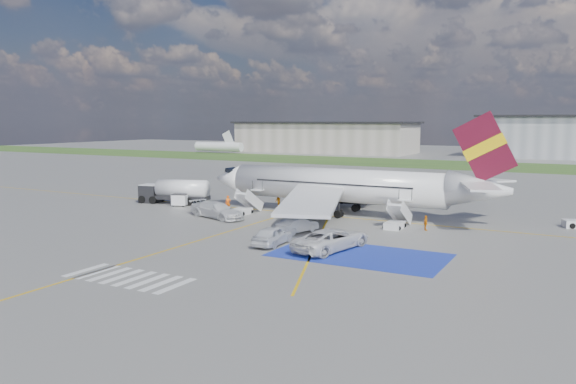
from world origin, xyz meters
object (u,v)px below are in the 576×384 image
gpu_cart (180,201)px  car_silver_b (298,225)px  airliner (348,186)px  car_silver_a (272,236)px  van_white_b (217,207)px  fuel_tanker (175,193)px  van_white_a (332,236)px

gpu_cart → car_silver_b: gpu_cart is taller
airliner → car_silver_b: 12.52m
car_silver_a → van_white_b: van_white_b is taller
gpu_cart → car_silver_a: bearing=-50.3°
fuel_tanker → gpu_cart: 2.53m
fuel_tanker → van_white_a: 32.56m
car_silver_b → van_white_b: (-11.98, 3.15, 0.42)m
gpu_cart → car_silver_b: size_ratio=0.46×
fuel_tanker → van_white_a: (29.20, -14.40, -0.14)m
airliner → van_white_a: 18.31m
van_white_b → gpu_cart: bearing=81.3°
fuel_tanker → gpu_cart: (1.99, -1.43, -0.65)m
van_white_a → airliner: bearing=-60.7°
fuel_tanker → van_white_a: size_ratio=1.50×
van_white_a → car_silver_b: bearing=-29.2°
airliner → van_white_b: 15.38m
car_silver_b → car_silver_a: bearing=111.2°
van_white_b → car_silver_b: bearing=-86.1°
fuel_tanker → car_silver_a: bearing=-44.1°
van_white_b → airliner: bearing=-34.7°
fuel_tanker → gpu_cart: fuel_tanker is taller
gpu_cart → car_silver_b: (21.27, -7.95, 0.06)m
car_silver_a → van_white_b: size_ratio=0.83×
airliner → car_silver_a: bearing=-88.9°
fuel_tanker → gpu_cart: size_ratio=4.56×
car_silver_a → van_white_a: size_ratio=0.78×
van_white_b → car_silver_a: bearing=-107.3°
airliner → car_silver_b: bearing=-91.1°
airliner → fuel_tanker: bearing=-173.1°
car_silver_a → gpu_cart: bearing=-36.0°
gpu_cart → car_silver_a: (21.86, -13.91, 0.15)m
gpu_cart → van_white_b: size_ratio=0.35×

